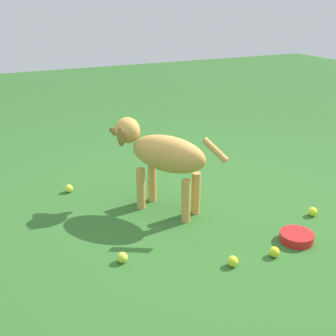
% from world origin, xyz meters
% --- Properties ---
extents(ground, '(14.00, 14.00, 0.00)m').
position_xyz_m(ground, '(0.00, 0.00, 0.00)').
color(ground, '#2D6026').
extents(dog, '(0.59, 0.86, 0.67)m').
position_xyz_m(dog, '(-0.27, 0.15, 0.44)').
color(dog, '#C69347').
rests_on(dog, ground).
extents(tennis_ball_0, '(0.07, 0.07, 0.07)m').
position_xyz_m(tennis_ball_0, '(-0.19, -0.70, 0.03)').
color(tennis_ball_0, '#C5DB2C').
rests_on(tennis_ball_0, ground).
extents(tennis_ball_1, '(0.07, 0.07, 0.07)m').
position_xyz_m(tennis_ball_1, '(-0.77, -0.38, 0.03)').
color(tennis_ball_1, '#C3D53E').
rests_on(tennis_ball_1, ground).
extents(tennis_ball_2, '(0.07, 0.07, 0.07)m').
position_xyz_m(tennis_ball_2, '(0.10, -0.72, 0.03)').
color(tennis_ball_2, '#CCD628').
rests_on(tennis_ball_2, ground).
extents(tennis_ball_3, '(0.07, 0.07, 0.07)m').
position_xyz_m(tennis_ball_3, '(0.68, -0.42, 0.03)').
color(tennis_ball_3, '#CADE2A').
rests_on(tennis_ball_3, ground).
extents(tennis_ball_4, '(0.07, 0.07, 0.07)m').
position_xyz_m(tennis_ball_4, '(-0.84, 0.73, 0.03)').
color(tennis_ball_4, '#C9E33B').
rests_on(tennis_ball_4, ground).
extents(water_bowl, '(0.22, 0.22, 0.06)m').
position_xyz_m(water_bowl, '(0.34, -0.64, 0.03)').
color(water_bowl, red).
rests_on(water_bowl, ground).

